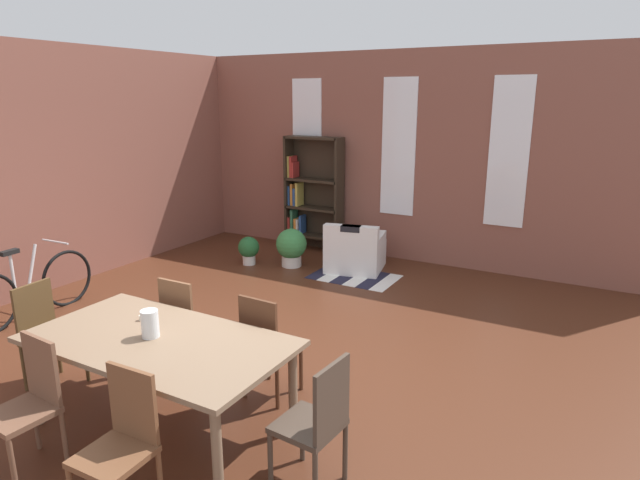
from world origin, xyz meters
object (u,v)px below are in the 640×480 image
at_px(dining_table, 159,347).
at_px(armchair_white, 355,252).
at_px(bicycle_second, 30,289).
at_px(vase_on_table, 150,324).
at_px(potted_plant_by_shelf, 291,246).
at_px(potted_plant_corner, 249,249).
at_px(dining_chair_far_left, 186,322).
at_px(bookshelf_tall, 310,194).
at_px(dining_chair_near_right, 122,441).
at_px(dining_chair_far_right, 267,343).
at_px(dining_chair_head_right, 317,421).
at_px(dining_chair_head_left, 46,332).
at_px(dining_chair_near_left, 30,401).

distance_m(dining_table, armchair_white, 4.42).
distance_m(dining_table, bicycle_second, 3.11).
bearing_deg(dining_table, vase_on_table, -180.00).
height_order(potted_plant_by_shelf, potted_plant_corner, potted_plant_by_shelf).
relative_size(dining_chair_far_left, bookshelf_tall, 0.50).
bearing_deg(bookshelf_tall, dining_chair_near_right, -70.38).
relative_size(dining_chair_near_right, bicycle_second, 0.55).
xyz_separation_m(dining_chair_far_right, dining_chair_head_right, (0.94, -0.78, 0.00)).
height_order(vase_on_table, dining_chair_head_right, vase_on_table).
relative_size(dining_chair_far_left, dining_chair_head_left, 1.00).
distance_m(dining_table, dining_chair_head_left, 1.41).
bearing_deg(dining_chair_near_right, armchair_white, 99.91).
bearing_deg(dining_chair_head_left, potted_plant_by_shelf, 89.73).
height_order(armchair_white, potted_plant_by_shelf, armchair_white).
bearing_deg(dining_chair_head_right, potted_plant_corner, 131.62).
xyz_separation_m(dining_chair_head_right, dining_chair_head_left, (-2.79, 0.00, 0.00)).
distance_m(dining_chair_near_right, bicycle_second, 3.80).
bearing_deg(dining_chair_near_right, potted_plant_corner, 118.20).
bearing_deg(armchair_white, dining_chair_far_left, -90.27).
distance_m(dining_table, potted_plant_corner, 4.34).
height_order(dining_chair_far_right, bicycle_second, dining_chair_far_right).
bearing_deg(dining_chair_head_left, armchair_white, 77.73).
relative_size(dining_chair_far_right, dining_chair_head_right, 1.00).
distance_m(dining_chair_near_right, potted_plant_corner, 5.23).
relative_size(vase_on_table, bookshelf_tall, 0.11).
bearing_deg(dining_chair_head_left, dining_chair_far_left, 39.78).
xyz_separation_m(dining_table, potted_plant_by_shelf, (-1.38, 4.07, -0.37)).
xyz_separation_m(vase_on_table, dining_chair_far_left, (-0.39, 0.77, -0.36)).
bearing_deg(dining_chair_near_right, bicycle_second, 154.56).
distance_m(bicycle_second, potted_plant_by_shelf, 3.59).
distance_m(dining_chair_near_right, dining_chair_head_right, 1.21).
xyz_separation_m(armchair_white, bicycle_second, (-2.53, -3.52, 0.08)).
height_order(vase_on_table, dining_chair_near_right, vase_on_table).
relative_size(vase_on_table, dining_chair_near_left, 0.23).
distance_m(dining_table, dining_chair_near_right, 0.92).
distance_m(dining_chair_near_left, dining_chair_head_left, 1.22).
bearing_deg(potted_plant_by_shelf, dining_chair_head_left, -90.27).
distance_m(dining_chair_head_left, potted_plant_by_shelf, 4.08).
bearing_deg(dining_chair_head_left, dining_chair_far_right, 22.82).
distance_m(armchair_white, potted_plant_by_shelf, 0.99).
xyz_separation_m(dining_chair_near_right, dining_chair_head_right, (0.94, 0.77, 0.00)).
bearing_deg(potted_plant_corner, dining_chair_near_right, -61.80).
xyz_separation_m(dining_chair_far_right, bicycle_second, (-3.43, 0.08, -0.16)).
distance_m(dining_chair_far_right, bookshelf_tall, 4.82).
bearing_deg(dining_chair_far_right, dining_chair_near_left, -120.51).
height_order(vase_on_table, bicycle_second, vase_on_table).
bearing_deg(dining_table, bookshelf_tall, 107.78).
relative_size(dining_chair_near_left, potted_plant_by_shelf, 1.61).
height_order(dining_chair_far_right, bookshelf_tall, bookshelf_tall).
xyz_separation_m(dining_chair_head_left, armchair_white, (0.95, 4.39, -0.23)).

